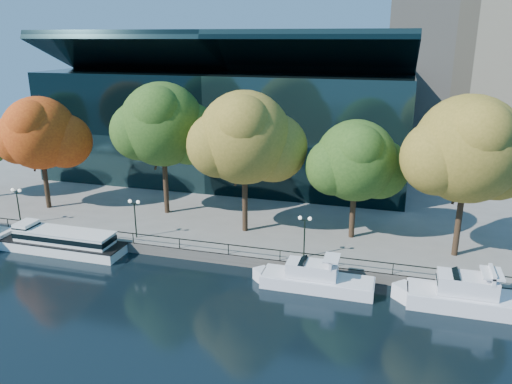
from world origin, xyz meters
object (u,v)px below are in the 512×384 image
(tree_4, at_px, (357,162))
(tree_5, at_px, (470,152))
(tree_3, at_px, (246,140))
(tour_boat, at_px, (58,240))
(lamp_1, at_px, (135,210))
(tree_1, at_px, (41,135))
(cruiser_near, at_px, (312,278))
(lamp_0, at_px, (17,198))
(lamp_2, at_px, (305,227))
(cruiser_far, at_px, (466,295))
(tree_2, at_px, (164,126))

(tree_4, relative_size, tree_5, 0.80)
(tree_3, bearing_deg, tour_boat, -155.14)
(lamp_1, bearing_deg, tree_1, 159.39)
(tree_1, xyz_separation_m, tree_4, (35.81, 0.66, -0.98))
(cruiser_near, relative_size, tree_3, 0.72)
(lamp_0, distance_m, lamp_2, 31.43)
(cruiser_far, bearing_deg, lamp_1, 172.95)
(tree_5, bearing_deg, tree_1, 178.58)
(cruiser_near, height_order, tree_1, tree_1)
(tree_5, bearing_deg, tree_3, 178.73)
(cruiser_far, height_order, tree_1, tree_1)
(lamp_0, bearing_deg, lamp_1, 0.00)
(tree_2, xyz_separation_m, tree_4, (21.35, -1.60, -2.26))
(tree_3, relative_size, lamp_1, 3.64)
(tree_1, height_order, tree_3, tree_3)
(tree_3, distance_m, tree_4, 11.18)
(lamp_0, bearing_deg, cruiser_near, -6.64)
(tour_boat, xyz_separation_m, cruiser_far, (37.96, -0.64, -0.02))
(tour_boat, distance_m, cruiser_near, 25.79)
(tour_boat, bearing_deg, cruiser_near, -1.42)
(tree_3, bearing_deg, tree_4, 6.92)
(lamp_2, bearing_deg, tree_5, 17.62)
(cruiser_near, bearing_deg, tree_1, 164.41)
(tour_boat, relative_size, cruiser_near, 1.37)
(cruiser_near, relative_size, tree_4, 0.88)
(tour_boat, xyz_separation_m, tree_1, (-7.59, 8.67, 8.67))
(cruiser_far, bearing_deg, lamp_2, 164.33)
(cruiser_far, distance_m, lamp_2, 14.46)
(cruiser_far, relative_size, tree_3, 0.75)
(lamp_2, bearing_deg, tree_1, 170.24)
(cruiser_near, distance_m, tree_1, 35.77)
(cruiser_near, bearing_deg, tree_2, 148.55)
(tree_1, xyz_separation_m, lamp_1, (14.59, -5.48, -5.85))
(tree_4, distance_m, tree_5, 10.18)
(cruiser_far, relative_size, tree_5, 0.74)
(tree_1, distance_m, tree_5, 45.64)
(tree_5, distance_m, lamp_0, 45.89)
(tree_1, distance_m, tree_4, 35.83)
(cruiser_far, xyz_separation_m, tree_5, (0.07, 8.19, 9.79))
(tree_1, height_order, tree_4, tree_1)
(lamp_1, distance_m, lamp_2, 17.31)
(lamp_0, bearing_deg, tree_5, 5.51)
(tree_4, bearing_deg, lamp_0, -170.13)
(lamp_1, bearing_deg, tour_boat, -155.50)
(cruiser_far, bearing_deg, tour_boat, 179.03)
(tour_boat, distance_m, tree_3, 21.32)
(tour_boat, relative_size, lamp_0, 3.58)
(cruiser_far, xyz_separation_m, lamp_2, (-13.65, 3.83, 2.84))
(lamp_1, bearing_deg, lamp_2, 0.00)
(tree_1, bearing_deg, lamp_0, -85.14)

